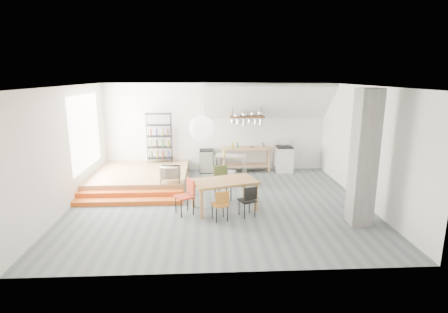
{
  "coord_description": "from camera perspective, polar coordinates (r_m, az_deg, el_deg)",
  "views": [
    {
      "loc": [
        -0.32,
        -9.15,
        3.48
      ],
      "look_at": [
        0.18,
        0.8,
        1.14
      ],
      "focal_mm": 28.0,
      "sensor_mm": 36.0,
      "label": 1
    }
  ],
  "objects": [
    {
      "name": "chair_red",
      "position": [
        8.96,
        -6.09,
        -6.01
      ],
      "size": [
        0.56,
        0.56,
        0.91
      ],
      "rotation": [
        0.0,
        0.0,
        -1.08
      ],
      "color": "red",
      "rests_on": "ground"
    },
    {
      "name": "chair_olive",
      "position": [
        9.96,
        -0.32,
        -3.78
      ],
      "size": [
        0.55,
        0.55,
        0.96
      ],
      "rotation": [
        0.0,
        0.0,
        0.31
      ],
      "color": "#4E5C2B",
      "rests_on": "ground"
    },
    {
      "name": "rolling_cart",
      "position": [
        11.2,
        1.1,
        -1.53
      ],
      "size": [
        1.09,
        0.8,
        0.98
      ],
      "rotation": [
        0.0,
        0.0,
        -0.28
      ],
      "color": "silver",
      "rests_on": "ground"
    },
    {
      "name": "microwave",
      "position": [
        10.34,
        -8.79,
        -2.45
      ],
      "size": [
        0.58,
        0.42,
        0.31
      ],
      "primitive_type": "imported",
      "rotation": [
        0.0,
        0.0,
        -0.08
      ],
      "color": "beige",
      "rests_on": "microwave_shelf"
    },
    {
      "name": "slope_ceiling",
      "position": [
        12.27,
        7.15,
        8.76
      ],
      "size": [
        4.4,
        1.44,
        1.32
      ],
      "primitive_type": "cube",
      "rotation": [
        -0.73,
        0.0,
        0.0
      ],
      "color": "white",
      "rests_on": "wall_back"
    },
    {
      "name": "chair_black",
      "position": [
        8.73,
        4.0,
        -6.9
      ],
      "size": [
        0.48,
        0.48,
        0.81
      ],
      "rotation": [
        0.0,
        0.0,
        3.51
      ],
      "color": "black",
      "rests_on": "ground"
    },
    {
      "name": "ceiling",
      "position": [
        9.16,
        -0.9,
        11.45
      ],
      "size": [
        8.0,
        7.0,
        0.02
      ],
      "primitive_type": "cube",
      "color": "white",
      "rests_on": "wall_back"
    },
    {
      "name": "mini_fridge",
      "position": [
        12.73,
        -2.87,
        -0.73
      ],
      "size": [
        0.49,
        0.49,
        0.83
      ],
      "primitive_type": "cube",
      "color": "black",
      "rests_on": "ground"
    },
    {
      "name": "wall_right",
      "position": [
        10.3,
        21.99,
        1.71
      ],
      "size": [
        0.04,
        7.0,
        3.2
      ],
      "primitive_type": "cube",
      "color": "silver",
      "rests_on": "ground"
    },
    {
      "name": "floor",
      "position": [
        9.8,
        -0.84,
        -7.6
      ],
      "size": [
        8.0,
        8.0,
        0.0
      ],
      "primitive_type": "plane",
      "color": "#535E60",
      "rests_on": "ground"
    },
    {
      "name": "concrete_column",
      "position": [
        8.67,
        21.87,
        -0.28
      ],
      "size": [
        0.5,
        0.5,
        3.2
      ],
      "primitive_type": "cube",
      "color": "slate",
      "rests_on": "ground"
    },
    {
      "name": "pot_rack",
      "position": [
        12.26,
        3.94,
        6.13
      ],
      "size": [
        1.2,
        0.5,
        1.43
      ],
      "color": "#3B2717",
      "rests_on": "ceiling"
    },
    {
      "name": "bowl",
      "position": [
        12.62,
        4.51,
        1.53
      ],
      "size": [
        0.22,
        0.22,
        0.05
      ],
      "primitive_type": "imported",
      "rotation": [
        0.0,
        0.0,
        -0.09
      ],
      "color": "silver",
      "rests_on": "kitchen_counter"
    },
    {
      "name": "microwave_shelf",
      "position": [
        10.38,
        -8.75,
        -3.36
      ],
      "size": [
        0.6,
        0.4,
        0.16
      ],
      "color": "#96724B",
      "rests_on": "platform"
    },
    {
      "name": "window_pane",
      "position": [
        11.39,
        -21.65,
        3.79
      ],
      "size": [
        0.02,
        2.5,
        2.2
      ],
      "primitive_type": "cube",
      "color": "white",
      "rests_on": "wall_left"
    },
    {
      "name": "wall_left",
      "position": [
        10.04,
        -24.33,
        1.23
      ],
      "size": [
        0.04,
        7.0,
        3.2
      ],
      "primitive_type": "cube",
      "color": "silver",
      "rests_on": "ground"
    },
    {
      "name": "dining_table",
      "position": [
        9.18,
        0.05,
        -4.43
      ],
      "size": [
        1.85,
        1.37,
        0.78
      ],
      "rotation": [
        0.0,
        0.0,
        0.3
      ],
      "color": "olive",
      "rests_on": "ground"
    },
    {
      "name": "paper_lantern",
      "position": [
        8.65,
        -3.69,
        4.67
      ],
      "size": [
        0.6,
        0.6,
        0.6
      ],
      "primitive_type": "sphere",
      "color": "white",
      "rests_on": "ceiling"
    },
    {
      "name": "wire_shelving",
      "position": [
        12.65,
        -10.5,
        3.19
      ],
      "size": [
        0.88,
        0.38,
        1.8
      ],
      "color": "black",
      "rests_on": "platform"
    },
    {
      "name": "wall_back",
      "position": [
        12.8,
        -1.43,
        4.76
      ],
      "size": [
        8.0,
        0.04,
        3.2
      ],
      "primitive_type": "cube",
      "color": "silver",
      "rests_on": "ground"
    },
    {
      "name": "chair_mustard",
      "position": [
        8.48,
        -0.52,
        -7.56
      ],
      "size": [
        0.46,
        0.46,
        0.79
      ],
      "rotation": [
        0.0,
        0.0,
        3.47
      ],
      "color": "#B1691E",
      "rests_on": "ground"
    },
    {
      "name": "kitchen_counter",
      "position": [
        12.71,
        3.6,
        0.21
      ],
      "size": [
        1.8,
        0.6,
        0.91
      ],
      "color": "#96724B",
      "rests_on": "ground"
    },
    {
      "name": "stove",
      "position": [
        12.98,
        9.74,
        -0.34
      ],
      "size": [
        0.6,
        0.6,
        1.18
      ],
      "color": "white",
      "rests_on": "ground"
    },
    {
      "name": "step_upper",
      "position": [
        10.35,
        -14.97,
        -6.12
      ],
      "size": [
        3.0,
        0.35,
        0.27
      ],
      "primitive_type": "cube",
      "color": "#D05418",
      "rests_on": "ground"
    },
    {
      "name": "step_lower",
      "position": [
        10.05,
        -15.35,
        -7.13
      ],
      "size": [
        3.0,
        0.35,
        0.13
      ],
      "primitive_type": "cube",
      "color": "#D05418",
      "rests_on": "ground"
    },
    {
      "name": "platform",
      "position": [
        11.83,
        -13.42,
        -3.26
      ],
      "size": [
        3.0,
        3.0,
        0.4
      ],
      "primitive_type": "cube",
      "color": "#96724B",
      "rests_on": "ground"
    }
  ]
}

